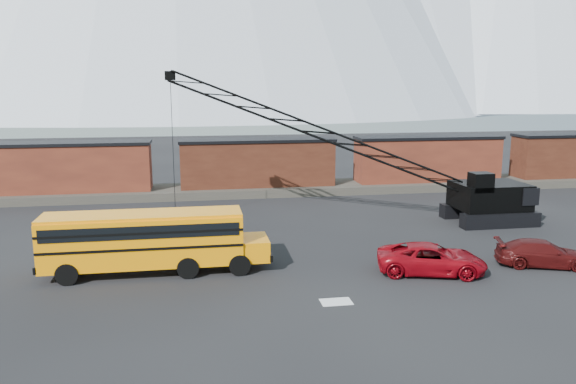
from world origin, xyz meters
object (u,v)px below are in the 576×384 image
(red_pickup, at_px, (431,259))
(maroon_suv, at_px, (543,253))
(school_bus, at_px, (151,239))
(crawler_crane, at_px, (331,137))

(red_pickup, height_order, maroon_suv, red_pickup)
(school_bus, distance_m, red_pickup, 14.51)
(crawler_crane, bearing_deg, school_bus, -142.89)
(maroon_suv, xyz_separation_m, crawler_crane, (-8.99, 11.19, 5.36))
(maroon_suv, bearing_deg, red_pickup, 108.45)
(red_pickup, xyz_separation_m, crawler_crane, (-2.62, 11.28, 5.29))
(school_bus, relative_size, crawler_crane, 0.46)
(red_pickup, bearing_deg, school_bus, 95.74)
(school_bus, xyz_separation_m, red_pickup, (14.26, -2.47, -1.02))
(red_pickup, bearing_deg, crawler_crane, 28.62)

